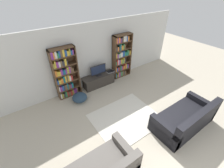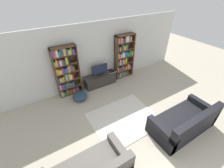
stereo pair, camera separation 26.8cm
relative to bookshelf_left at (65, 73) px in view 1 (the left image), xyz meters
name	(u,v)px [view 1 (the left image)]	position (x,y,z in m)	size (l,w,h in m)	color
ground_plane	(173,157)	(1.25, -4.05, -1.00)	(18.00, 18.00, 0.00)	#B2A893
wall_back	(92,56)	(1.25, 0.18, 0.30)	(8.80, 0.06, 2.60)	silver
bookshelf_left	(65,73)	(0.00, 0.00, 0.00)	(0.90, 0.30, 1.98)	#513823
bookshelf_right	(121,57)	(2.60, 0.00, -0.02)	(0.90, 0.30, 1.98)	#513823
tv_stand	(99,80)	(1.34, -0.11, -0.75)	(1.44, 0.47, 0.50)	#332D28
television	(98,70)	(1.34, -0.11, -0.25)	(0.71, 0.16, 0.48)	black
laptop	(110,71)	(1.92, -0.14, -0.49)	(0.35, 0.23, 0.03)	#B7B7BC
area_rug	(126,118)	(1.08, -2.29, -0.99)	(2.10, 1.75, 0.02)	beige
couch_right_sofa	(185,119)	(2.38, -3.56, -0.71)	(2.03, 1.00, 0.90)	black
beanbag_ottoman	(80,97)	(0.21, -0.60, -0.84)	(0.56, 0.56, 0.31)	#23384C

